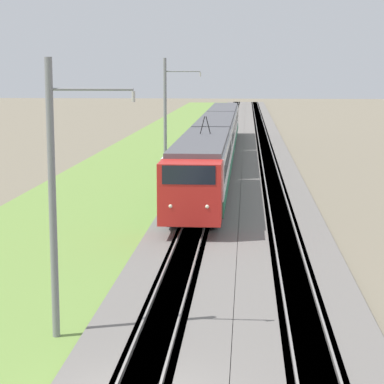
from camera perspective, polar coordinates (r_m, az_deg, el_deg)
name	(u,v)px	position (r m, az deg, el deg)	size (l,w,h in m)	color
ballast_main	(218,159)	(66.85, 1.99, 2.55)	(240.00, 4.40, 0.30)	slate
ballast_adjacent	(267,159)	(66.83, 5.75, 2.50)	(240.00, 4.40, 0.30)	slate
track_main	(218,159)	(66.85, 1.99, 2.56)	(240.00, 1.57, 0.45)	#4C4238
track_adjacent	(267,159)	(66.83, 5.75, 2.51)	(240.00, 1.57, 0.45)	#4C4238
grass_verge	(154,159)	(67.33, -2.92, 2.51)	(240.00, 11.96, 0.12)	olive
passenger_train	(216,137)	(62.61, 1.86, 4.19)	(58.77, 3.00, 5.16)	red
catenary_mast_near	(54,198)	(21.92, -10.44, -0.46)	(0.22, 2.56, 8.31)	slate
catenary_mast_mid	(166,121)	(51.32, -2.00, 5.44)	(0.22, 2.56, 8.78)	slate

